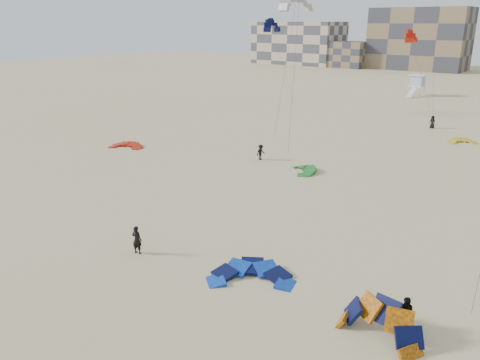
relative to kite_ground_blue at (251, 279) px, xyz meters
The scene contains 17 objects.
ground 4.34m from the kite_ground_blue, 147.79° to the right, with size 320.00×320.00×0.00m, color #CFB78B.
kite_ground_blue is the anchor object (origin of this frame).
kite_ground_orange 7.68m from the kite_ground_blue, ahead, with size 4.20×2.99×2.87m, color orange, non-canonical shape.
kite_ground_red 32.57m from the kite_ground_blue, 152.82° to the left, with size 3.74×3.93×0.73m, color #C20503, non-canonical shape.
kite_ground_green 20.87m from the kite_ground_blue, 112.28° to the left, with size 3.35×3.48×0.89m, color #227827, non-canonical shape.
kite_ground_yellow 41.05m from the kite_ground_blue, 87.98° to the left, with size 3.25×3.35×0.83m, color yellow, non-canonical shape.
kitesurfer_main 7.78m from the kite_ground_blue, 166.24° to the right, with size 0.67×0.44×1.84m, color black.
kitesurfer_b 8.53m from the kite_ground_blue, ahead, with size 0.79×0.62×1.63m, color black.
kitesurfer_c 24.32m from the kite_ground_blue, 124.02° to the left, with size 1.06×0.61×1.64m, color black.
kitesurfer_e 47.43m from the kite_ground_blue, 94.81° to the left, with size 0.84×0.55×1.72m, color black.
kite_fly_grey 35.38m from the kite_ground_blue, 117.73° to the left, with size 5.20×5.12×16.28m.
kite_fly_navy 54.22m from the kite_ground_blue, 123.02° to the left, with size 7.14×4.07×13.50m.
kite_fly_red 59.28m from the kite_ground_blue, 101.36° to the left, with size 6.16×4.03×12.00m.
lifeguard_tower_far 78.00m from the kite_ground_blue, 101.55° to the left, with size 2.96×5.58×4.06m.
condo_west_a 147.58m from the kite_ground_blue, 119.98° to the left, with size 30.00×15.00×14.00m, color #C2A78E.
condo_west_b 136.22m from the kite_ground_blue, 104.34° to the left, with size 28.00×14.00×18.00m, color #7E684C.
condo_fill_left 136.73m from the kite_ground_blue, 113.12° to the left, with size 12.00×10.00×8.00m, color #7E684C.
Camera 1 is at (17.40, -16.49, 13.77)m, focal length 35.00 mm.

